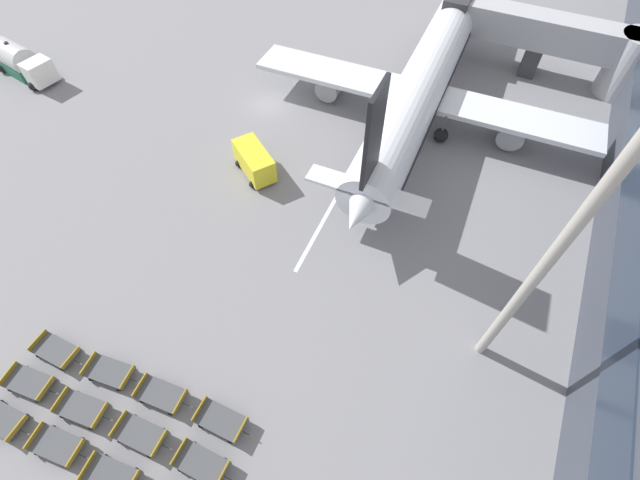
# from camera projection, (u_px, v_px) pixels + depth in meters

# --- Properties ---
(ground_plane) EXTENTS (500.00, 500.00, 0.00)m
(ground_plane) POSITION_uv_depth(u_px,v_px,m) (270.00, 104.00, 41.85)
(ground_plane) COLOR gray
(jet_bridge) EXTENTS (20.60, 4.70, 6.14)m
(jet_bridge) POSITION_uv_depth(u_px,v_px,m) (562.00, 42.00, 41.56)
(jet_bridge) COLOR #A8AAB2
(jet_bridge) RESTS_ON ground_plane
(airplane) EXTENTS (31.25, 37.01, 12.31)m
(airplane) POSITION_uv_depth(u_px,v_px,m) (423.00, 83.00, 38.01)
(airplane) COLOR silver
(airplane) RESTS_ON ground_plane
(fuel_tanker_primary) EXTENTS (7.88, 4.08, 3.28)m
(fuel_tanker_primary) POSITION_uv_depth(u_px,v_px,m) (21.00, 62.00, 43.74)
(fuel_tanker_primary) COLOR white
(fuel_tanker_primary) RESTS_ON ground_plane
(service_van) EXTENTS (4.71, 4.04, 2.35)m
(service_van) POSITION_uv_depth(u_px,v_px,m) (254.00, 161.00, 35.27)
(service_van) COLOR yellow
(service_van) RESTS_ON ground_plane
(baggage_dolly_row_near_col_a) EXTENTS (3.53, 1.72, 0.92)m
(baggage_dolly_row_near_col_a) POSITION_uv_depth(u_px,v_px,m) (2.00, 419.00, 24.06)
(baggage_dolly_row_near_col_a) COLOR #424449
(baggage_dolly_row_near_col_a) RESTS_ON ground_plane
(baggage_dolly_row_near_col_b) EXTENTS (3.57, 1.86, 0.92)m
(baggage_dolly_row_near_col_b) POSITION_uv_depth(u_px,v_px,m) (57.00, 445.00, 23.27)
(baggage_dolly_row_near_col_b) COLOR #424449
(baggage_dolly_row_near_col_b) RESTS_ON ground_plane
(baggage_dolly_row_near_col_c) EXTENTS (3.56, 1.84, 0.92)m
(baggage_dolly_row_near_col_c) POSITION_uv_depth(u_px,v_px,m) (111.00, 476.00, 22.39)
(baggage_dolly_row_near_col_c) COLOR #424449
(baggage_dolly_row_near_col_c) RESTS_ON ground_plane
(baggage_dolly_row_mid_a_col_a) EXTENTS (3.57, 1.86, 0.92)m
(baggage_dolly_row_mid_a_col_a) POSITION_uv_depth(u_px,v_px,m) (29.00, 382.00, 25.28)
(baggage_dolly_row_mid_a_col_a) COLOR #424449
(baggage_dolly_row_mid_a_col_a) RESTS_ON ground_plane
(baggage_dolly_row_mid_a_col_b) EXTENTS (3.57, 1.87, 0.92)m
(baggage_dolly_row_mid_a_col_b) POSITION_uv_depth(u_px,v_px,m) (82.00, 409.00, 24.40)
(baggage_dolly_row_mid_a_col_b) COLOR #424449
(baggage_dolly_row_mid_a_col_b) RESTS_ON ground_plane
(baggage_dolly_row_mid_a_col_c) EXTENTS (3.55, 1.76, 0.92)m
(baggage_dolly_row_mid_a_col_c) POSITION_uv_depth(u_px,v_px,m) (140.00, 434.00, 23.59)
(baggage_dolly_row_mid_a_col_c) COLOR #424449
(baggage_dolly_row_mid_a_col_c) RESTS_ON ground_plane
(baggage_dolly_row_mid_a_col_d) EXTENTS (3.52, 1.68, 0.92)m
(baggage_dolly_row_mid_a_col_d) POSITION_uv_depth(u_px,v_px,m) (201.00, 464.00, 22.73)
(baggage_dolly_row_mid_a_col_d) COLOR #424449
(baggage_dolly_row_mid_a_col_d) RESTS_ON ground_plane
(baggage_dolly_row_mid_b_col_a) EXTENTS (3.52, 1.67, 0.92)m
(baggage_dolly_row_mid_b_col_a) POSITION_uv_depth(u_px,v_px,m) (56.00, 351.00, 26.44)
(baggage_dolly_row_mid_b_col_a) COLOR #424449
(baggage_dolly_row_mid_b_col_a) RESTS_ON ground_plane
(baggage_dolly_row_mid_b_col_b) EXTENTS (3.57, 1.88, 0.92)m
(baggage_dolly_row_mid_b_col_b) POSITION_uv_depth(u_px,v_px,m) (110.00, 372.00, 25.66)
(baggage_dolly_row_mid_b_col_b) COLOR #424449
(baggage_dolly_row_mid_b_col_b) RESTS_ON ground_plane
(baggage_dolly_row_mid_b_col_c) EXTENTS (3.56, 1.82, 0.92)m
(baggage_dolly_row_mid_b_col_c) POSITION_uv_depth(u_px,v_px,m) (161.00, 394.00, 24.87)
(baggage_dolly_row_mid_b_col_c) COLOR #424449
(baggage_dolly_row_mid_b_col_c) RESTS_ON ground_plane
(baggage_dolly_row_mid_b_col_d) EXTENTS (3.52, 1.69, 0.92)m
(baggage_dolly_row_mid_b_col_d) POSITION_uv_depth(u_px,v_px,m) (221.00, 420.00, 24.03)
(baggage_dolly_row_mid_b_col_d) COLOR #424449
(baggage_dolly_row_mid_b_col_d) RESTS_ON ground_plane
(apron_light_mast) EXTENTS (2.00, 0.70, 23.08)m
(apron_light_mast) POSITION_uv_depth(u_px,v_px,m) (581.00, 219.00, 16.49)
(apron_light_mast) COLOR #ADA89E
(apron_light_mast) RESTS_ON ground_plane
(stand_guidance_stripe) EXTENTS (1.67, 26.16, 0.01)m
(stand_guidance_stripe) POSITION_uv_depth(u_px,v_px,m) (359.00, 156.00, 37.49)
(stand_guidance_stripe) COLOR white
(stand_guidance_stripe) RESTS_ON ground_plane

